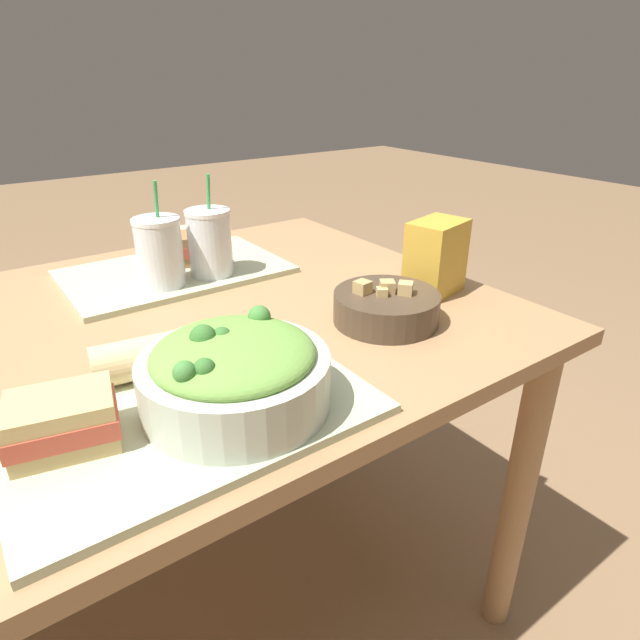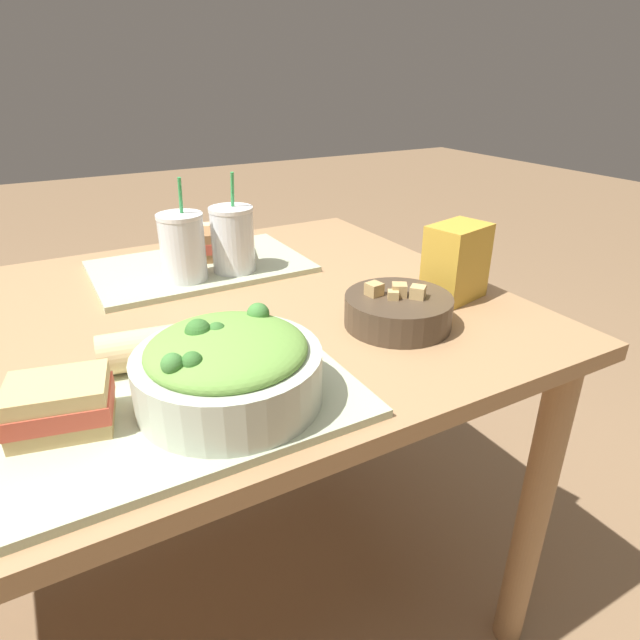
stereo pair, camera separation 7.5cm
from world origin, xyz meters
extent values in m
plane|color=#846647|center=(0.00, 0.00, 0.00)|extent=(12.00, 12.00, 0.00)
cube|color=#A37A51|center=(0.00, 0.00, 0.74)|extent=(1.40, 0.93, 0.03)
cylinder|color=#A37A51|center=(0.64, -0.41, 0.36)|extent=(0.06, 0.06, 0.72)
cylinder|color=#A37A51|center=(0.64, 0.41, 0.36)|extent=(0.06, 0.06, 0.72)
cube|color=#B2BC99|center=(0.01, -0.29, 0.76)|extent=(0.46, 0.30, 0.01)
cube|color=#B2BC99|center=(0.20, 0.23, 0.76)|extent=(0.46, 0.30, 0.01)
cylinder|color=beige|center=(0.07, -0.32, 0.80)|extent=(0.24, 0.24, 0.07)
ellipsoid|color=#6B9E42|center=(0.07, -0.32, 0.84)|extent=(0.21, 0.21, 0.05)
sphere|color=#38702D|center=(0.01, -0.35, 0.86)|extent=(0.03, 0.03, 0.03)
sphere|color=#38702D|center=(0.04, -0.29, 0.86)|extent=(0.03, 0.03, 0.03)
sphere|color=#427F38|center=(-0.01, -0.35, 0.86)|extent=(0.03, 0.03, 0.03)
sphere|color=#427F38|center=(0.13, -0.27, 0.86)|extent=(0.03, 0.03, 0.03)
sphere|color=#38702D|center=(0.06, -0.30, 0.86)|extent=(0.03, 0.03, 0.03)
cube|color=beige|center=(0.06, -0.32, 0.85)|extent=(0.06, 0.06, 0.01)
cube|color=beige|center=(0.04, -0.31, 0.85)|extent=(0.06, 0.06, 0.01)
cube|color=beige|center=(0.10, -0.32, 0.85)|extent=(0.05, 0.05, 0.01)
cylinder|color=#473828|center=(0.41, -0.22, 0.78)|extent=(0.19, 0.19, 0.05)
cylinder|color=brown|center=(0.41, -0.22, 0.80)|extent=(0.17, 0.17, 0.01)
cube|color=tan|center=(0.38, -0.19, 0.82)|extent=(0.03, 0.03, 0.02)
cube|color=tan|center=(0.41, -0.22, 0.82)|extent=(0.03, 0.03, 0.02)
cube|color=tan|center=(0.38, -0.20, 0.82)|extent=(0.03, 0.03, 0.03)
cube|color=tan|center=(0.44, -0.24, 0.82)|extent=(0.03, 0.03, 0.02)
cube|color=tan|center=(0.40, -0.23, 0.81)|extent=(0.03, 0.03, 0.02)
cube|color=tan|center=(-0.13, -0.27, 0.78)|extent=(0.13, 0.11, 0.02)
cube|color=#C64C38|center=(-0.13, -0.27, 0.80)|extent=(0.14, 0.11, 0.02)
cube|color=tan|center=(-0.13, -0.27, 0.82)|extent=(0.13, 0.11, 0.02)
cylinder|color=#DBBC84|center=(0.00, -0.18, 0.80)|extent=(0.15, 0.08, 0.06)
cylinder|color=beige|center=(0.07, -0.19, 0.80)|extent=(0.01, 0.05, 0.05)
cube|color=olive|center=(0.25, 0.25, 0.78)|extent=(0.14, 0.12, 0.02)
cube|color=#C64C38|center=(0.25, 0.25, 0.80)|extent=(0.14, 0.12, 0.02)
cube|color=olive|center=(0.25, 0.25, 0.82)|extent=(0.14, 0.12, 0.02)
cylinder|color=#DBBC84|center=(0.29, 0.34, 0.80)|extent=(0.12, 0.09, 0.06)
cylinder|color=beige|center=(0.33, 0.33, 0.80)|extent=(0.02, 0.05, 0.05)
cylinder|color=silver|center=(0.15, 0.15, 0.83)|extent=(0.09, 0.09, 0.13)
cylinder|color=black|center=(0.15, 0.15, 0.82)|extent=(0.08, 0.08, 0.11)
cylinder|color=white|center=(0.15, 0.15, 0.90)|extent=(0.09, 0.09, 0.01)
cylinder|color=green|center=(0.15, 0.15, 0.93)|extent=(0.01, 0.02, 0.08)
cylinder|color=silver|center=(0.25, 0.15, 0.83)|extent=(0.09, 0.09, 0.13)
cylinder|color=maroon|center=(0.25, 0.15, 0.82)|extent=(0.08, 0.08, 0.11)
cylinder|color=white|center=(0.25, 0.15, 0.90)|extent=(0.09, 0.09, 0.01)
cylinder|color=green|center=(0.26, 0.15, 0.94)|extent=(0.01, 0.02, 0.08)
cube|color=gold|center=(0.58, -0.17, 0.83)|extent=(0.13, 0.10, 0.14)
camera|label=1|loc=(-0.18, -0.85, 1.16)|focal=30.00mm
camera|label=2|loc=(-0.12, -0.89, 1.16)|focal=30.00mm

